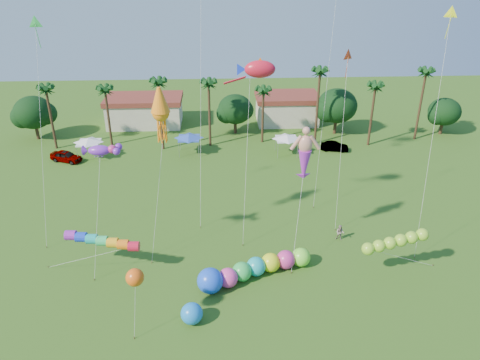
{
  "coord_description": "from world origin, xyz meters",
  "views": [
    {
      "loc": [
        -1.82,
        -26.04,
        27.06
      ],
      "look_at": [
        0.0,
        10.0,
        9.0
      ],
      "focal_mm": 35.0,
      "sensor_mm": 36.0,
      "label": 1
    }
  ],
  "objects_px": {
    "spectator_b": "(340,233)",
    "caterpillar_inflatable": "(251,269)",
    "car_a": "(66,156)",
    "car_b": "(335,146)",
    "blue_ball": "(192,314)"
  },
  "relations": [
    {
      "from": "car_b",
      "to": "spectator_b",
      "type": "distance_m",
      "value": 23.78
    },
    {
      "from": "spectator_b",
      "to": "blue_ball",
      "type": "height_order",
      "value": "blue_ball"
    },
    {
      "from": "blue_ball",
      "to": "car_b",
      "type": "bearing_deg",
      "value": 60.36
    },
    {
      "from": "car_b",
      "to": "blue_ball",
      "type": "distance_m",
      "value": 39.54
    },
    {
      "from": "spectator_b",
      "to": "caterpillar_inflatable",
      "type": "height_order",
      "value": "caterpillar_inflatable"
    },
    {
      "from": "car_b",
      "to": "caterpillar_inflatable",
      "type": "distance_m",
      "value": 32.42
    },
    {
      "from": "spectator_b",
      "to": "caterpillar_inflatable",
      "type": "distance_m",
      "value": 11.15
    },
    {
      "from": "caterpillar_inflatable",
      "to": "car_b",
      "type": "bearing_deg",
      "value": 41.11
    },
    {
      "from": "spectator_b",
      "to": "blue_ball",
      "type": "relative_size",
      "value": 0.95
    },
    {
      "from": "car_a",
      "to": "car_b",
      "type": "distance_m",
      "value": 38.52
    },
    {
      "from": "car_a",
      "to": "spectator_b",
      "type": "distance_m",
      "value": 39.81
    },
    {
      "from": "car_a",
      "to": "car_b",
      "type": "xyz_separation_m",
      "value": [
        38.48,
        1.9,
        -0.11
      ]
    },
    {
      "from": "spectator_b",
      "to": "car_a",
      "type": "bearing_deg",
      "value": 173.26
    },
    {
      "from": "car_b",
      "to": "caterpillar_inflatable",
      "type": "relative_size",
      "value": 0.37
    },
    {
      "from": "car_a",
      "to": "car_b",
      "type": "bearing_deg",
      "value": -64.81
    }
  ]
}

